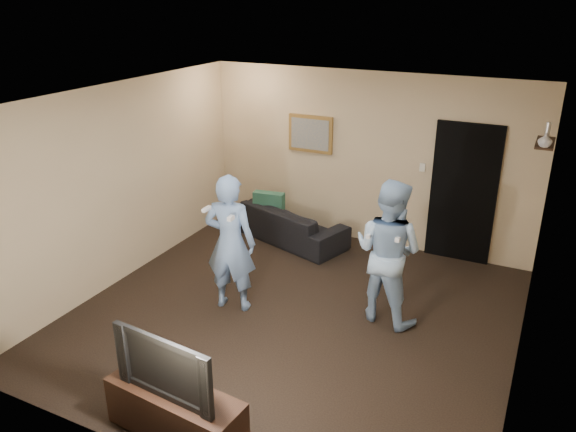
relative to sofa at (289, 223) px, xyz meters
The scene contains 19 objects.
ground 2.26m from the sofa, 62.71° to the right, with size 5.00×5.00×0.00m, color black.
ceiling 3.23m from the sofa, 62.71° to the right, with size 5.00×5.00×0.04m, color silver.
wall_back 1.54m from the sofa, 26.28° to the left, with size 5.00×0.04×2.60m, color tan.
wall_front 4.72m from the sofa, 77.11° to the right, with size 5.00×0.04×2.60m, color tan.
wall_left 2.68m from the sofa, 126.46° to the right, with size 0.04×5.00×2.60m, color tan.
wall_right 4.18m from the sofa, 29.46° to the right, with size 0.04×5.00×2.60m, color tan.
sofa is the anchor object (origin of this frame).
throw_pillow 0.41m from the sofa, behind, with size 0.49×0.15×0.49m, color #1A4F3C.
painting_frame 1.42m from the sofa, 75.15° to the left, with size 0.72×0.05×0.57m, color olive.
painting_canvas 1.41m from the sofa, 74.32° to the left, with size 0.62×0.01×0.47m, color slate.
doorway 2.63m from the sofa, 10.91° to the left, with size 0.90×0.06×2.00m, color black.
light_switch 2.19m from the sofa, 14.41° to the left, with size 0.08×0.02×0.12m, color silver.
wall_shelf 3.83m from the sofa, ahead, with size 0.20×0.60×0.03m, color black.
shelf_vase 3.89m from the sofa, ahead, with size 0.15×0.15×0.16m, color silver.
shelf_figurine 3.87m from the sofa, ahead, with size 0.06×0.06×0.18m, color white.
tv_console 4.31m from the sofa, 77.14° to the right, with size 1.28×0.41×0.46m, color black.
television 4.34m from the sofa, 77.14° to the right, with size 1.02×0.13×0.58m, color black.
wii_player_left 2.20m from the sofa, 83.20° to the right, with size 0.69×0.55×1.71m.
wii_player_right 2.59m from the sofa, 37.37° to the right, with size 0.96×0.82×1.73m.
Camera 1 is at (2.51, -5.25, 3.65)m, focal length 35.00 mm.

